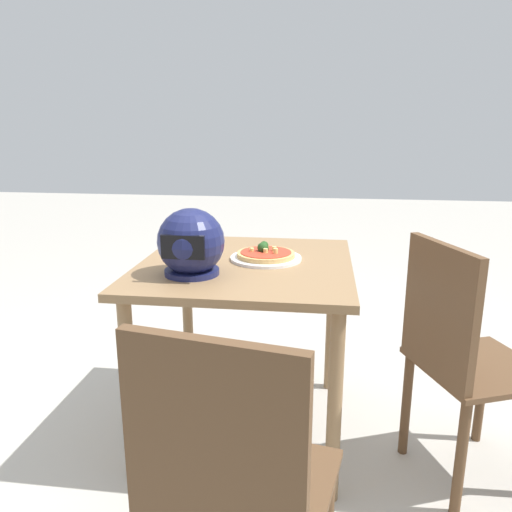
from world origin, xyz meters
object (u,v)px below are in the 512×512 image
at_px(pizza, 266,253).
at_px(motorcycle_helmet, 191,243).
at_px(chair_far, 232,488).
at_px(chair_side, 459,352).
at_px(dining_table, 246,287).

bearing_deg(pizza, motorcycle_helmet, 44.74).
xyz_separation_m(pizza, chair_far, (-0.04, 1.04, -0.26)).
height_order(motorcycle_helmet, chair_side, motorcycle_helmet).
xyz_separation_m(pizza, chair_side, (-0.71, 0.27, -0.26)).
distance_m(dining_table, chair_far, 1.00).
distance_m(pizza, motorcycle_helmet, 0.36).
xyz_separation_m(dining_table, chair_far, (-0.12, 0.99, -0.13)).
relative_size(motorcycle_helmet, chair_side, 0.27).
bearing_deg(chair_side, chair_far, 48.97).
distance_m(pizza, chair_far, 1.07).
xyz_separation_m(motorcycle_helmet, chair_side, (-0.95, 0.03, -0.35)).
relative_size(motorcycle_helmet, chair_far, 0.27).
bearing_deg(chair_far, motorcycle_helmet, -70.07).
bearing_deg(chair_far, chair_side, -131.03).
relative_size(pizza, chair_side, 0.26).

